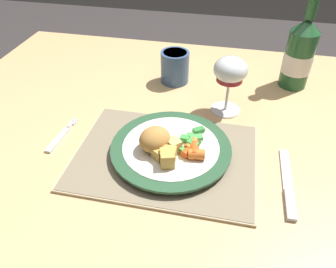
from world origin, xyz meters
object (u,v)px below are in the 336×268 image
object	(u,v)px
wine_glass	(230,73)
drinking_cup	(175,66)
fork	(60,137)
bottle	(299,54)
dining_table	(157,165)
dinner_plate	(171,149)
table_knife	(288,188)

from	to	relation	value
wine_glass	drinking_cup	size ratio (longest dim) A/B	1.63
fork	bottle	bearing A→B (deg)	33.66
dining_table	fork	world-z (taller)	fork
dinner_plate	table_knife	bearing A→B (deg)	-11.47
dinner_plate	drinking_cup	xyz separation A→B (m)	(-0.05, 0.31, 0.03)
dinner_plate	fork	size ratio (longest dim) A/B	2.00
wine_glass	table_knife	bearing A→B (deg)	-60.48
dining_table	bottle	bearing A→B (deg)	44.06
dining_table	drinking_cup	distance (m)	0.29
dinner_plate	bottle	xyz separation A→B (m)	(0.27, 0.36, 0.08)
bottle	dinner_plate	bearing A→B (deg)	-127.53
fork	drinking_cup	distance (m)	0.37
fork	drinking_cup	size ratio (longest dim) A/B	1.42
dining_table	wine_glass	distance (m)	0.28
dining_table	bottle	xyz separation A→B (m)	(0.32, 0.31, 0.18)
dinner_plate	wine_glass	xyz separation A→B (m)	(0.10, 0.19, 0.09)
wine_glass	drinking_cup	world-z (taller)	wine_glass
wine_glass	bottle	distance (m)	0.24
dinner_plate	table_knife	distance (m)	0.24
fork	dining_table	bearing A→B (deg)	12.18
wine_glass	fork	bearing A→B (deg)	-152.24
table_knife	drinking_cup	size ratio (longest dim) A/B	2.12
dining_table	bottle	size ratio (longest dim) A/B	4.61
dining_table	dinner_plate	distance (m)	0.12
wine_glass	dinner_plate	bearing A→B (deg)	-117.81
dinner_plate	wine_glass	size ratio (longest dim) A/B	1.75
dining_table	wine_glass	xyz separation A→B (m)	(0.14, 0.14, 0.19)
dining_table	drinking_cup	world-z (taller)	drinking_cup
table_knife	bottle	bearing A→B (deg)	84.76
bottle	drinking_cup	size ratio (longest dim) A/B	2.86
dinner_plate	table_knife	world-z (taller)	dinner_plate
fork	table_knife	world-z (taller)	table_knife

